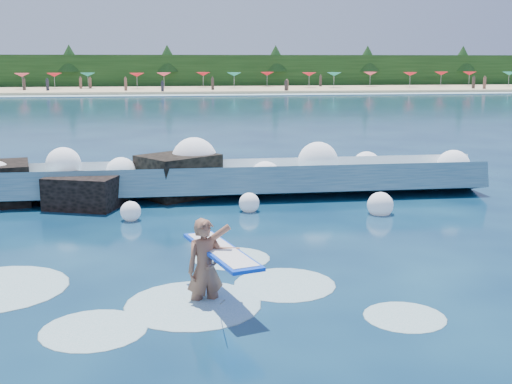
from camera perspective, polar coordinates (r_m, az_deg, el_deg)
The scene contains 11 objects.
ground at distance 12.86m, azimuth -5.40°, elevation -7.22°, with size 200.00×200.00×0.00m, color #071E3B.
beach at distance 90.26m, azimuth -7.92°, elevation 8.99°, with size 140.00×20.00×0.40m, color tan.
wet_band at distance 79.28m, azimuth -7.85°, elevation 8.53°, with size 140.00×5.00×0.08m, color silver.
treeline at distance 100.18m, azimuth -7.99°, elevation 10.55°, with size 140.00×4.00×5.00m, color black.
breaking_wave at distance 20.08m, azimuth -2.55°, elevation 1.10°, with size 16.02×2.58×1.38m.
rock_cluster at distance 19.83m, azimuth -15.79°, elevation 0.53°, with size 8.57×3.58×1.52m.
surfer_with_board at distance 11.19m, azimuth -4.21°, elevation -6.52°, with size 1.26×2.97×1.80m.
wave_spray at distance 19.89m, azimuth -1.51°, elevation 2.16°, with size 14.96×4.62×1.90m.
surf_foam at distance 11.95m, azimuth -10.39°, elevation -8.86°, with size 9.02×5.09×0.13m.
beach_umbrellas at distance 91.87m, azimuth -8.01°, elevation 10.31°, with size 112.21×6.94×0.50m.
beachgoers at distance 89.29m, azimuth -2.46°, elevation 9.64°, with size 103.27×14.00×1.93m.
Camera 1 is at (-0.53, -12.17, 4.14)m, focal length 45.00 mm.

